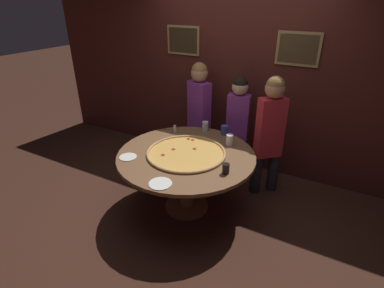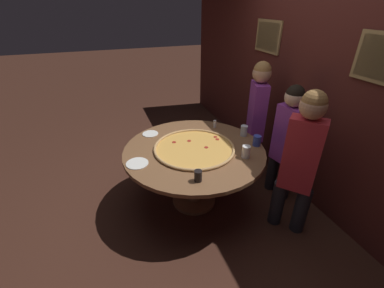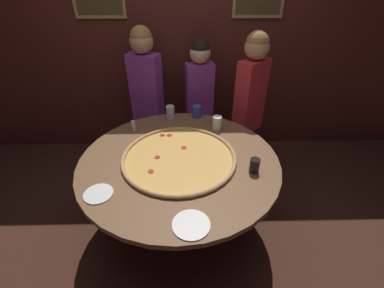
{
  "view_description": "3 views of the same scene",
  "coord_description": "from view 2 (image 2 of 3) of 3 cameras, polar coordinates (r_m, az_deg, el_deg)",
  "views": [
    {
      "loc": [
        1.47,
        -2.55,
        2.33
      ],
      "look_at": [
        0.07,
        0.02,
        0.87
      ],
      "focal_mm": 28.0,
      "sensor_mm": 36.0,
      "label": 1
    },
    {
      "loc": [
        2.27,
        -0.85,
        2.16
      ],
      "look_at": [
        0.01,
        -0.03,
        0.81
      ],
      "focal_mm": 24.0,
      "sensor_mm": 36.0,
      "label": 2
    },
    {
      "loc": [
        0.07,
        -1.6,
        1.94
      ],
      "look_at": [
        0.1,
        0.07,
        0.82
      ],
      "focal_mm": 24.0,
      "sensor_mm": 36.0,
      "label": 3
    }
  ],
  "objects": [
    {
      "name": "drink_cup_far_left",
      "position": [
        2.94,
        14.25,
        0.73
      ],
      "size": [
        0.09,
        0.09,
        0.12
      ],
      "primitive_type": "cylinder",
      "color": "#384CB7",
      "rests_on": "dining_table"
    },
    {
      "name": "back_wall",
      "position": [
        3.29,
        24.05,
        11.71
      ],
      "size": [
        6.4,
        0.08,
        2.6
      ],
      "color": "#4C1E19",
      "rests_on": "ground_plane"
    },
    {
      "name": "drink_cup_centre_back",
      "position": [
        3.13,
        11.48,
        2.91
      ],
      "size": [
        0.08,
        0.08,
        0.13
      ],
      "primitive_type": "cylinder",
      "color": "silver",
      "rests_on": "dining_table"
    },
    {
      "name": "dining_table",
      "position": [
        2.88,
        0.47,
        -3.39
      ],
      "size": [
        1.55,
        1.55,
        0.74
      ],
      "color": "brown",
      "rests_on": "ground_plane"
    },
    {
      "name": "drink_cup_by_shaker",
      "position": [
        2.3,
        1.37,
        -7.09
      ],
      "size": [
        0.07,
        0.07,
        0.11
      ],
      "primitive_type": "cylinder",
      "color": "black",
      "rests_on": "dining_table"
    },
    {
      "name": "giant_pizza",
      "position": [
        2.81,
        0.41,
        -0.82
      ],
      "size": [
        0.89,
        0.89,
        0.03
      ],
      "color": "#E5A84C",
      "rests_on": "dining_table"
    },
    {
      "name": "white_plate_far_back",
      "position": [
        2.62,
        -12.08,
        -4.24
      ],
      "size": [
        0.22,
        0.22,
        0.01
      ],
      "primitive_type": "cylinder",
      "color": "white",
      "rests_on": "dining_table"
    },
    {
      "name": "white_plate_beside_cup",
      "position": [
        3.16,
        -9.25,
        2.26
      ],
      "size": [
        0.19,
        0.19,
        0.01
      ],
      "primitive_type": "cylinder",
      "color": "white",
      "rests_on": "dining_table"
    },
    {
      "name": "condiment_shaker",
      "position": [
        3.28,
        5.09,
        4.45
      ],
      "size": [
        0.04,
        0.04,
        0.1
      ],
      "color": "silver",
      "rests_on": "dining_table"
    },
    {
      "name": "drink_cup_far_right",
      "position": [
        2.69,
        11.91,
        -1.66
      ],
      "size": [
        0.09,
        0.09,
        0.13
      ],
      "primitive_type": "cylinder",
      "color": "white",
      "rests_on": "dining_table"
    },
    {
      "name": "ground_plane",
      "position": [
        3.25,
        0.43,
        -12.44
      ],
      "size": [
        24.0,
        24.0,
        0.0
      ],
      "primitive_type": "plane",
      "color": "#422319"
    },
    {
      "name": "diner_far_left",
      "position": [
        2.62,
        22.99,
        -2.91
      ],
      "size": [
        0.38,
        0.36,
        1.53
      ],
      "rotation": [
        0.0,
        0.0,
        -2.42
      ],
      "color": "#232328",
      "rests_on": "ground_plane"
    },
    {
      "name": "diner_side_right",
      "position": [
        3.47,
        14.19,
        6.57
      ],
      "size": [
        0.41,
        0.27,
        1.54
      ],
      "rotation": [
        0.0,
        0.0,
        2.79
      ],
      "color": "#232328",
      "rests_on": "ground_plane"
    },
    {
      "name": "diner_side_left",
      "position": [
        3.12,
        20.28,
        1.44
      ],
      "size": [
        0.37,
        0.21,
        1.41
      ],
      "rotation": [
        0.0,
        0.0,
        -2.95
      ],
      "color": "#232328",
      "rests_on": "ground_plane"
    }
  ]
}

